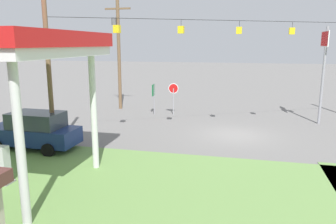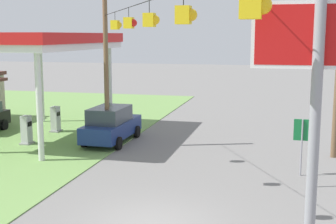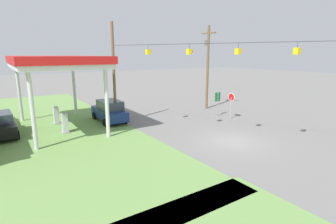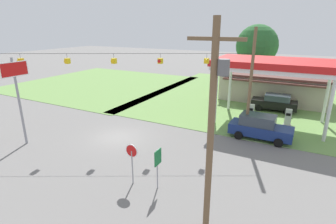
{
  "view_description": "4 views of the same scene",
  "coord_description": "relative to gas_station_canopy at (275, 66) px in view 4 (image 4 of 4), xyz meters",
  "views": [
    {
      "loc": [
        -0.44,
        19.91,
        5.52
      ],
      "look_at": [
        3.35,
        3.75,
        2.06
      ],
      "focal_mm": 35.0,
      "sensor_mm": 36.0,
      "label": 1
    },
    {
      "loc": [
        -13.31,
        -3.83,
        5.85
      ],
      "look_at": [
        4.89,
        0.64,
        2.76
      ],
      "focal_mm": 50.0,
      "sensor_mm": 36.0,
      "label": 2
    },
    {
      "loc": [
        -12.23,
        13.7,
        6.09
      ],
      "look_at": [
        3.98,
        2.93,
        1.8
      ],
      "focal_mm": 28.0,
      "sensor_mm": 36.0,
      "label": 3
    },
    {
      "loc": [
        13.01,
        -15.8,
        8.77
      ],
      "look_at": [
        3.61,
        1.95,
        2.2
      ],
      "focal_mm": 28.0,
      "sensor_mm": 36.0,
      "label": 4
    }
  ],
  "objects": [
    {
      "name": "ground_plane",
      "position": [
        -10.48,
        -9.46,
        -5.44
      ],
      "size": [
        160.0,
        160.0,
        0.0
      ],
      "primitive_type": "plane",
      "color": "slate"
    },
    {
      "name": "grass_verge_station_corner",
      "position": [
        2.0,
        8.88,
        -5.42
      ],
      "size": [
        36.0,
        28.0,
        0.04
      ],
      "primitive_type": "cube",
      "color": "#6B934C",
      "rests_on": "ground"
    },
    {
      "name": "grass_verge_opposite_corner",
      "position": [
        -26.48,
        6.54,
        -5.42
      ],
      "size": [
        24.0,
        24.0,
        0.04
      ],
      "primitive_type": "cube",
      "color": "#6B934C",
      "rests_on": "ground"
    },
    {
      "name": "gas_station_canopy",
      "position": [
        0.0,
        0.0,
        0.0
      ],
      "size": [
        10.5,
        6.3,
        5.97
      ],
      "color": "silver",
      "rests_on": "ground"
    },
    {
      "name": "gas_station_store",
      "position": [
        -0.67,
        8.86,
        -3.76
      ],
      "size": [
        12.54,
        6.92,
        3.34
      ],
      "color": "#B2A893",
      "rests_on": "ground"
    },
    {
      "name": "fuel_pump_near",
      "position": [
        -1.67,
        -0.0,
        -4.69
      ],
      "size": [
        0.71,
        0.56,
        1.58
      ],
      "color": "gray",
      "rests_on": "ground"
    },
    {
      "name": "fuel_pump_far",
      "position": [
        1.67,
        -0.0,
        -4.69
      ],
      "size": [
        0.71,
        0.56,
        1.58
      ],
      "color": "gray",
      "rests_on": "ground"
    },
    {
      "name": "car_at_pumps_front",
      "position": [
        -0.15,
        -4.27,
        -4.43
      ],
      "size": [
        4.91,
        2.16,
        2.01
      ],
      "rotation": [
        0.0,
        0.0,
        -0.01
      ],
      "color": "navy",
      "rests_on": "ground"
    },
    {
      "name": "car_at_pumps_rear",
      "position": [
        0.01,
        4.28,
        -4.5
      ],
      "size": [
        4.69,
        2.24,
        1.82
      ],
      "rotation": [
        0.0,
        0.0,
        3.18
      ],
      "color": "black",
      "rests_on": "ground"
    },
    {
      "name": "stop_sign_roadside",
      "position": [
        -5.53,
        -14.44,
        -3.63
      ],
      "size": [
        0.8,
        0.08,
        2.5
      ],
      "rotation": [
        0.0,
        0.0,
        3.14
      ],
      "color": "#99999E",
      "rests_on": "ground"
    },
    {
      "name": "stop_sign_overhead",
      "position": [
        -16.1,
        -13.81,
        -0.72
      ],
      "size": [
        0.22,
        2.09,
        6.69
      ],
      "color": "gray",
      "rests_on": "ground"
    },
    {
      "name": "route_sign",
      "position": [
        -3.98,
        -14.17,
        -3.73
      ],
      "size": [
        0.1,
        0.7,
        2.4
      ],
      "color": "gray",
      "rests_on": "ground"
    },
    {
      "name": "utility_pole_main",
      "position": [
        -0.47,
        -15.83,
        -0.31
      ],
      "size": [
        2.2,
        0.44,
        9.15
      ],
      "color": "brown",
      "rests_on": "ground"
    },
    {
      "name": "signal_span_gantry",
      "position": [
        -10.48,
        -9.47,
        -0.59
      ],
      "size": [
        18.84,
        10.24,
        8.76
      ],
      "color": "brown",
      "rests_on": "ground"
    },
    {
      "name": "tree_behind_station",
      "position": [
        -4.41,
        15.71,
        0.67
      ],
      "size": [
        6.01,
        6.01,
        9.13
      ],
      "color": "#4C3828",
      "rests_on": "ground"
    }
  ]
}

